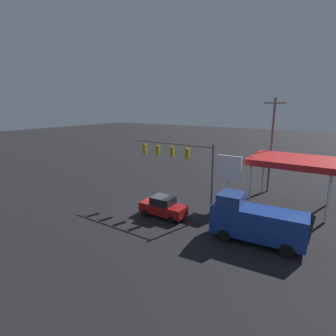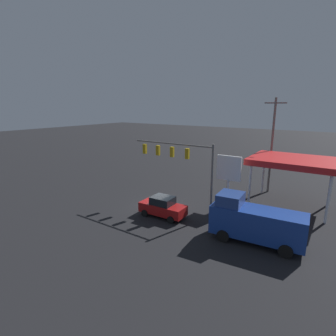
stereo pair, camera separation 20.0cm
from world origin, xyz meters
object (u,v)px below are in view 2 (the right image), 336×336
utility_pole (272,144)px  price_sign (229,171)px  sedan_far (163,207)px  delivery_truck (254,221)px  traffic_signal_assembly (179,158)px

utility_pole → price_sign: 8.32m
utility_pole → price_sign: bearing=74.7°
utility_pole → sedan_far: 15.33m
utility_pole → delivery_truck: bearing=98.9°
traffic_signal_assembly → sedan_far: bearing=86.1°
price_sign → utility_pole: bearing=-105.3°
utility_pole → sedan_far: size_ratio=2.48×
traffic_signal_assembly → sedan_far: size_ratio=1.99×
traffic_signal_assembly → sedan_far: 4.95m
price_sign → delivery_truck: (-4.19, 5.28, -2.25)m
utility_pole → traffic_signal_assembly: bearing=59.5°
utility_pole → sedan_far: utility_pole is taller
utility_pole → delivery_truck: utility_pole is taller
utility_pole → price_sign: (2.14, 7.82, -1.87)m
traffic_signal_assembly → sedan_far: (0.17, 2.48, -4.28)m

